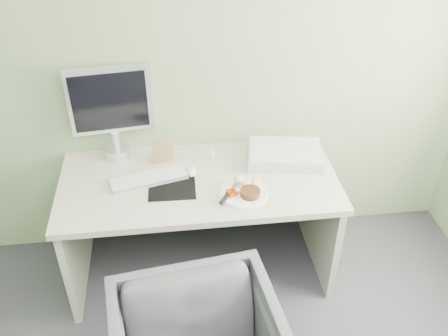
{
  "coord_description": "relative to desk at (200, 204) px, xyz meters",
  "views": [
    {
      "loc": [
        -0.13,
        -0.67,
        2.46
      ],
      "look_at": [
        0.13,
        1.5,
        0.89
      ],
      "focal_mm": 40.0,
      "sensor_mm": 36.0,
      "label": 1
    }
  ],
  "objects": [
    {
      "name": "desk",
      "position": [
        0.0,
        0.0,
        0.0
      ],
      "size": [
        1.6,
        0.75,
        0.73
      ],
      "color": "beige",
      "rests_on": "floor"
    },
    {
      "name": "potato_pile",
      "position": [
        0.26,
        -0.11,
        0.23
      ],
      "size": [
        0.13,
        0.11,
        0.06
      ],
      "primitive_type": "ellipsoid",
      "rotation": [
        0.0,
        0.0,
        0.32
      ],
      "color": "tan",
      "rests_on": "plate"
    },
    {
      "name": "plate",
      "position": [
        0.24,
        -0.16,
        0.19
      ],
      "size": [
        0.27,
        0.27,
        0.01
      ],
      "primitive_type": "cylinder",
      "color": "white",
      "rests_on": "desk"
    },
    {
      "name": "carrot_heap",
      "position": [
        0.17,
        -0.18,
        0.22
      ],
      "size": [
        0.08,
        0.07,
        0.04
      ],
      "primitive_type": "cube",
      "rotation": [
        0.0,
        0.0,
        -0.39
      ],
      "color": "#DB3704",
      "rests_on": "plate"
    },
    {
      "name": "steak_knife",
      "position": [
        0.14,
        -0.19,
        0.21
      ],
      "size": [
        0.15,
        0.22,
        0.02
      ],
      "rotation": [
        0.0,
        0.0,
        1.0
      ],
      "color": "silver",
      "rests_on": "plate"
    },
    {
      "name": "mousepad",
      "position": [
        -0.16,
        -0.06,
        0.18
      ],
      "size": [
        0.27,
        0.24,
        0.0
      ],
      "primitive_type": "cube",
      "rotation": [
        0.0,
        0.0,
        -0.03
      ],
      "color": "black",
      "rests_on": "desk"
    },
    {
      "name": "keyboard",
      "position": [
        -0.28,
        0.02,
        0.2
      ],
      "size": [
        0.45,
        0.23,
        0.02
      ],
      "primitive_type": "cube",
      "rotation": [
        0.0,
        0.0,
        0.25
      ],
      "color": "white",
      "rests_on": "desk"
    },
    {
      "name": "monitor",
      "position": [
        -0.47,
        0.32,
        0.51
      ],
      "size": [
        0.48,
        0.15,
        0.58
      ],
      "rotation": [
        0.0,
        0.0,
        0.1
      ],
      "color": "silver",
      "rests_on": "desk"
    },
    {
      "name": "steak",
      "position": [
        0.27,
        -0.2,
        0.21
      ],
      "size": [
        0.14,
        0.14,
        0.04
      ],
      "primitive_type": "cylinder",
      "rotation": [
        0.0,
        0.0,
        -0.37
      ],
      "color": "black",
      "rests_on": "plate"
    },
    {
      "name": "computer_mouse",
      "position": [
        -0.04,
        0.06,
        0.2
      ],
      "size": [
        0.06,
        0.11,
        0.04
      ],
      "primitive_type": "ellipsoid",
      "rotation": [
        0.0,
        0.0,
        -0.02
      ],
      "color": "white",
      "rests_on": "desk"
    },
    {
      "name": "photo_frame",
      "position": [
        -0.2,
        0.2,
        0.26
      ],
      "size": [
        0.12,
        0.04,
        0.15
      ],
      "primitive_type": "cube",
      "rotation": [
        0.0,
        0.0,
        0.21
      ],
      "color": "#956E45",
      "rests_on": "desk"
    },
    {
      "name": "eyedrop_bottle",
      "position": [
        0.1,
        0.2,
        0.22
      ],
      "size": [
        0.02,
        0.02,
        0.07
      ],
      "color": "white",
      "rests_on": "desk"
    },
    {
      "name": "scanner",
      "position": [
        0.53,
        0.14,
        0.22
      ],
      "size": [
        0.49,
        0.37,
        0.07
      ],
      "primitive_type": "cube",
      "rotation": [
        0.0,
        0.0,
        -0.16
      ],
      "color": "#A6A8AD",
      "rests_on": "desk"
    },
    {
      "name": "wall_back",
      "position": [
        0.0,
        0.38,
        0.8
      ],
      "size": [
        3.5,
        0.0,
        3.5
      ],
      "primitive_type": "plane",
      "rotation": [
        1.57,
        0.0,
        0.0
      ],
      "color": "gray",
      "rests_on": "floor"
    }
  ]
}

